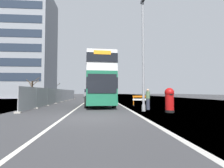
{
  "coord_description": "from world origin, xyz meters",
  "views": [
    {
      "loc": [
        0.46,
        -9.94,
        1.44
      ],
      "look_at": [
        1.66,
        6.09,
        2.2
      ],
      "focal_mm": 28.09,
      "sensor_mm": 36.0,
      "label": 1
    }
  ],
  "objects": [
    {
      "name": "roadworks_barrier",
      "position": [
        4.91,
        8.54,
        0.67
      ],
      "size": [
        1.69,
        0.68,
        1.08
      ],
      "color": "orange",
      "rests_on": "ground"
    },
    {
      "name": "car_receding_mid",
      "position": [
        -2.42,
        36.69,
        1.05
      ],
      "size": [
        2.05,
        3.83,
        2.26
      ],
      "color": "slate",
      "rests_on": "ground"
    },
    {
      "name": "double_decker_bus",
      "position": [
        0.35,
        9.25,
        2.65
      ],
      "size": [
        3.37,
        10.4,
        4.99
      ],
      "color": "#196042",
      "rests_on": "ground"
    },
    {
      "name": "red_pillar_postbox",
      "position": [
        5.48,
        2.22,
        0.96
      ],
      "size": [
        0.67,
        0.67,
        1.76
      ],
      "color": "black",
      "rests_on": "ground"
    },
    {
      "name": "backdrop_office_block",
      "position": [
        -23.51,
        37.45,
        13.56
      ],
      "size": [
        22.76,
        12.45,
        27.11
      ],
      "color": "gray",
      "rests_on": "ground"
    },
    {
      "name": "car_oncoming_near",
      "position": [
        0.38,
        28.13,
        0.99
      ],
      "size": [
        2.08,
        3.88,
        2.1
      ],
      "color": "slate",
      "rests_on": "ground"
    },
    {
      "name": "lamppost_foreground",
      "position": [
        3.85,
        3.19,
        4.11
      ],
      "size": [
        0.29,
        0.7,
        8.69
      ],
      "color": "gray",
      "rests_on": "ground"
    },
    {
      "name": "ground",
      "position": [
        0.62,
        0.15,
        -0.05
      ],
      "size": [
        140.0,
        280.0,
        0.1
      ],
      "color": "#38383A"
    },
    {
      "name": "bare_tree_far_verge_near",
      "position": [
        -13.03,
        26.61,
        2.21
      ],
      "size": [
        2.55,
        2.62,
        4.49
      ],
      "color": "#4C3D2D",
      "rests_on": "ground"
    },
    {
      "name": "construction_site_fence",
      "position": [
        -5.08,
        16.14,
        0.92
      ],
      "size": [
        0.44,
        27.4,
        1.92
      ],
      "color": "#A8AAAD",
      "rests_on": "ground"
    },
    {
      "name": "car_receding_far",
      "position": [
        -2.63,
        45.73,
        0.98
      ],
      "size": [
        2.04,
        4.31,
        2.06
      ],
      "color": "navy",
      "rests_on": "ground"
    },
    {
      "name": "pedestrian_at_kerb",
      "position": [
        4.5,
        4.3,
        0.86
      ],
      "size": [
        0.34,
        0.34,
        1.72
      ],
      "color": "#2D3342",
      "rests_on": "ground"
    },
    {
      "name": "bare_tree_far_verge_mid",
      "position": [
        -14.44,
        50.43,
        2.12
      ],
      "size": [
        2.9,
        1.92,
        4.59
      ],
      "color": "#4C3D2D",
      "rests_on": "ground"
    }
  ]
}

